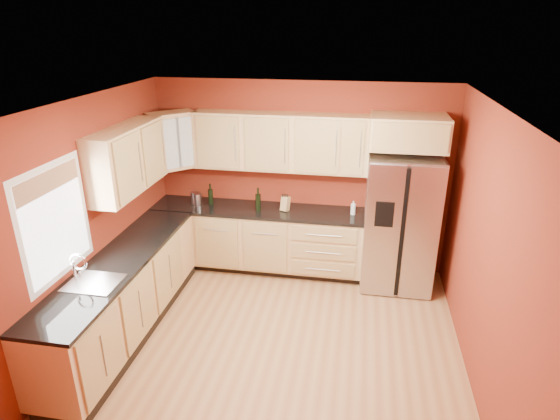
# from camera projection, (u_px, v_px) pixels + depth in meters

# --- Properties ---
(floor) EXTENTS (4.00, 4.00, 0.00)m
(floor) POSITION_uv_depth(u_px,v_px,m) (274.00, 347.00, 5.10)
(floor) COLOR #96603A
(floor) RESTS_ON ground
(ceiling) EXTENTS (4.00, 4.00, 0.00)m
(ceiling) POSITION_uv_depth(u_px,v_px,m) (272.00, 106.00, 4.12)
(ceiling) COLOR silver
(ceiling) RESTS_ON wall_back
(wall_back) EXTENTS (4.00, 0.04, 2.60)m
(wall_back) POSITION_uv_depth(u_px,v_px,m) (300.00, 177.00, 6.43)
(wall_back) COLOR maroon
(wall_back) RESTS_ON floor
(wall_front) EXTENTS (4.00, 0.04, 2.60)m
(wall_front) POSITION_uv_depth(u_px,v_px,m) (210.00, 382.00, 2.78)
(wall_front) COLOR maroon
(wall_front) RESTS_ON floor
(wall_left) EXTENTS (0.04, 4.00, 2.60)m
(wall_left) POSITION_uv_depth(u_px,v_px,m) (87.00, 225.00, 4.93)
(wall_left) COLOR maroon
(wall_left) RESTS_ON floor
(wall_right) EXTENTS (0.04, 4.00, 2.60)m
(wall_right) POSITION_uv_depth(u_px,v_px,m) (487.00, 256.00, 4.28)
(wall_right) COLOR maroon
(wall_right) RESTS_ON floor
(base_cabinets_back) EXTENTS (2.90, 0.60, 0.88)m
(base_cabinets_back) POSITION_uv_depth(u_px,v_px,m) (258.00, 240.00, 6.57)
(base_cabinets_back) COLOR tan
(base_cabinets_back) RESTS_ON floor
(base_cabinets_left) EXTENTS (0.60, 2.80, 0.88)m
(base_cabinets_left) POSITION_uv_depth(u_px,v_px,m) (124.00, 297.00, 5.21)
(base_cabinets_left) COLOR tan
(base_cabinets_left) RESTS_ON floor
(countertop_back) EXTENTS (2.90, 0.62, 0.04)m
(countertop_back) POSITION_uv_depth(u_px,v_px,m) (257.00, 210.00, 6.39)
(countertop_back) COLOR black
(countertop_back) RESTS_ON base_cabinets_back
(countertop_left) EXTENTS (0.62, 2.80, 0.04)m
(countertop_left) POSITION_uv_depth(u_px,v_px,m) (119.00, 261.00, 5.03)
(countertop_left) COLOR black
(countertop_left) RESTS_ON base_cabinets_left
(upper_cabinets_back) EXTENTS (2.30, 0.33, 0.75)m
(upper_cabinets_back) POSITION_uv_depth(u_px,v_px,m) (280.00, 142.00, 6.13)
(upper_cabinets_back) COLOR tan
(upper_cabinets_back) RESTS_ON wall_back
(upper_cabinets_left) EXTENTS (0.33, 1.35, 0.75)m
(upper_cabinets_left) POSITION_uv_depth(u_px,v_px,m) (128.00, 159.00, 5.37)
(upper_cabinets_left) COLOR tan
(upper_cabinets_left) RESTS_ON wall_left
(corner_upper_cabinet) EXTENTS (0.67, 0.67, 0.75)m
(corner_upper_cabinet) POSITION_uv_depth(u_px,v_px,m) (173.00, 140.00, 6.21)
(corner_upper_cabinet) COLOR tan
(corner_upper_cabinet) RESTS_ON wall_back
(over_fridge_cabinet) EXTENTS (0.92, 0.60, 0.40)m
(over_fridge_cabinet) POSITION_uv_depth(u_px,v_px,m) (408.00, 132.00, 5.66)
(over_fridge_cabinet) COLOR tan
(over_fridge_cabinet) RESTS_ON wall_back
(refrigerator) EXTENTS (0.90, 0.75, 1.78)m
(refrigerator) POSITION_uv_depth(u_px,v_px,m) (400.00, 222.00, 6.03)
(refrigerator) COLOR silver
(refrigerator) RESTS_ON floor
(window) EXTENTS (0.03, 0.90, 1.00)m
(window) POSITION_uv_depth(u_px,v_px,m) (56.00, 222.00, 4.38)
(window) COLOR white
(window) RESTS_ON wall_left
(sink_faucet) EXTENTS (0.50, 0.42, 0.30)m
(sink_faucet) POSITION_uv_depth(u_px,v_px,m) (92.00, 270.00, 4.51)
(sink_faucet) COLOR silver
(sink_faucet) RESTS_ON countertop_left
(canister_left) EXTENTS (0.12, 0.12, 0.17)m
(canister_left) POSITION_uv_depth(u_px,v_px,m) (195.00, 198.00, 6.52)
(canister_left) COLOR silver
(canister_left) RESTS_ON countertop_back
(canister_right) EXTENTS (0.13, 0.13, 0.18)m
(canister_right) POSITION_uv_depth(u_px,v_px,m) (198.00, 199.00, 6.46)
(canister_right) COLOR silver
(canister_right) RESTS_ON countertop_back
(wine_bottle_a) EXTENTS (0.08, 0.08, 0.33)m
(wine_bottle_a) POSITION_uv_depth(u_px,v_px,m) (258.00, 200.00, 6.24)
(wine_bottle_a) COLOR black
(wine_bottle_a) RESTS_ON countertop_back
(wine_bottle_b) EXTENTS (0.08, 0.08, 0.30)m
(wine_bottle_b) POSITION_uv_depth(u_px,v_px,m) (211.00, 194.00, 6.47)
(wine_bottle_b) COLOR black
(wine_bottle_b) RESTS_ON countertop_back
(knife_block) EXTENTS (0.13, 0.12, 0.20)m
(knife_block) POSITION_uv_depth(u_px,v_px,m) (285.00, 203.00, 6.29)
(knife_block) COLOR tan
(knife_block) RESTS_ON countertop_back
(soap_dispenser) EXTENTS (0.06, 0.06, 0.19)m
(soap_dispenser) POSITION_uv_depth(u_px,v_px,m) (353.00, 208.00, 6.16)
(soap_dispenser) COLOR silver
(soap_dispenser) RESTS_ON countertop_back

